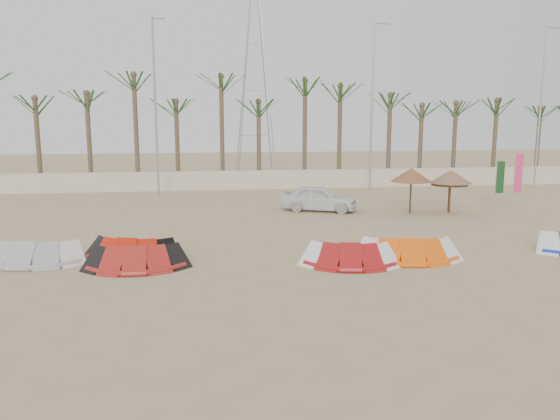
{
  "coord_description": "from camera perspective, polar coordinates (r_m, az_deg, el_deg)",
  "views": [
    {
      "loc": [
        -2.89,
        -15.47,
        5.08
      ],
      "look_at": [
        0.0,
        6.0,
        1.3
      ],
      "focal_mm": 35.0,
      "sensor_mm": 36.0,
      "label": 1
    }
  ],
  "objects": [
    {
      "name": "flag_green",
      "position": [
        32.55,
        21.91,
        3.07
      ],
      "size": [
        0.45,
        0.12,
        2.72
      ],
      "color": "#A5A8AD",
      "rests_on": "ground"
    },
    {
      "name": "ground",
      "position": [
        16.54,
        2.8,
        -8.0
      ],
      "size": [
        120.0,
        120.0,
        0.0
      ],
      "primitive_type": "plane",
      "color": "tan",
      "rests_on": "ground"
    },
    {
      "name": "parasol_right",
      "position": [
        30.02,
        17.33,
        3.13
      ],
      "size": [
        1.94,
        1.94,
        2.13
      ],
      "color": "#4C331E",
      "rests_on": "ground"
    },
    {
      "name": "kite_orange",
      "position": [
        20.09,
        12.95,
        -3.77
      ],
      "size": [
        3.79,
        1.96,
        0.9
      ],
      "color": "#FE5F0C",
      "rests_on": "ground"
    },
    {
      "name": "kite_red_right",
      "position": [
        18.99,
        7.05,
        -4.39
      ],
      "size": [
        3.47,
        2.07,
        0.9
      ],
      "color": "#A51616",
      "rests_on": "ground"
    },
    {
      "name": "pylon",
      "position": [
        43.94,
        -2.54,
        3.25
      ],
      "size": [
        3.0,
        3.0,
        14.0
      ],
      "primitive_type": null,
      "color": "#A5A8AD",
      "rests_on": "ground"
    },
    {
      "name": "boundary_wall",
      "position": [
        37.84,
        -3.24,
        3.16
      ],
      "size": [
        60.0,
        0.3,
        1.3
      ],
      "primitive_type": "cube",
      "color": "beige",
      "rests_on": "ground"
    },
    {
      "name": "palm_line",
      "position": [
        39.16,
        -2.5,
        11.88
      ],
      "size": [
        52.0,
        4.0,
        7.7
      ],
      "color": "brown",
      "rests_on": "ground"
    },
    {
      "name": "lamp_c",
      "position": [
        37.12,
        9.63,
        10.82
      ],
      "size": [
        1.25,
        0.14,
        11.0
      ],
      "color": "#A5A8AD",
      "rests_on": "ground"
    },
    {
      "name": "lamp_d",
      "position": [
        42.24,
        25.61,
        9.88
      ],
      "size": [
        1.25,
        0.14,
        11.0
      ],
      "color": "#A5A8AD",
      "rests_on": "ground"
    },
    {
      "name": "lamp_b",
      "position": [
        35.61,
        -12.84,
        10.76
      ],
      "size": [
        1.25,
        0.14,
        11.0
      ],
      "color": "#A5A8AD",
      "rests_on": "ground"
    },
    {
      "name": "flag_pink",
      "position": [
        31.91,
        23.55,
        3.41
      ],
      "size": [
        0.45,
        0.07,
        3.26
      ],
      "color": "#A5A8AD",
      "rests_on": "ground"
    },
    {
      "name": "kite_red_left",
      "position": [
        20.32,
        -15.25,
        -3.72
      ],
      "size": [
        3.71,
        2.3,
        0.9
      ],
      "color": "red",
      "rests_on": "ground"
    },
    {
      "name": "kite_red_mid",
      "position": [
        19.11,
        -14.68,
        -4.55
      ],
      "size": [
        3.4,
        1.59,
        0.9
      ],
      "color": "#AB211A",
      "rests_on": "ground"
    },
    {
      "name": "parasol_left",
      "position": [
        29.16,
        13.56,
        3.58
      ],
      "size": [
        2.13,
        2.13,
        2.37
      ],
      "color": "#4C331E",
      "rests_on": "ground"
    },
    {
      "name": "car",
      "position": [
        29.27,
        4.14,
        1.24
      ],
      "size": [
        4.34,
        2.99,
        1.37
      ],
      "primitive_type": "imported",
      "rotation": [
        0.0,
        0.0,
        1.19
      ],
      "color": "white",
      "rests_on": "ground"
    },
    {
      "name": "parasol_mid",
      "position": [
        29.86,
        17.41,
        3.37
      ],
      "size": [
        2.17,
        2.17,
        2.27
      ],
      "color": "#4C331E",
      "rests_on": "ground"
    },
    {
      "name": "kite_grey",
      "position": [
        21.03,
        -24.44,
        -3.81
      ],
      "size": [
        3.83,
        2.06,
        0.9
      ],
      "color": "#A3A3A3",
      "rests_on": "ground"
    }
  ]
}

